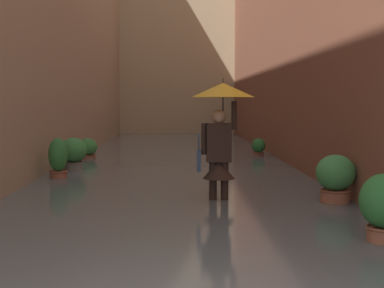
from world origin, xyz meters
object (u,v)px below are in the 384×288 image
(person_wading, at_px, (221,121))
(potted_plant_near_left, at_px, (335,181))
(potted_plant_far_right, at_px, (73,155))
(potted_plant_mid_left, at_px, (384,210))
(potted_plant_far_left, at_px, (258,149))
(potted_plant_mid_right, at_px, (58,162))
(potted_plant_near_right, at_px, (88,151))

(person_wading, distance_m, potted_plant_near_left, 1.95)
(potted_plant_far_right, relative_size, potted_plant_mid_left, 0.98)
(potted_plant_far_left, distance_m, potted_plant_mid_left, 9.81)
(potted_plant_near_left, bearing_deg, potted_plant_mid_right, -30.86)
(person_wading, bearing_deg, potted_plant_mid_left, 120.44)
(potted_plant_near_right, distance_m, potted_plant_far_right, 2.79)
(potted_plant_mid_right, xyz_separation_m, potted_plant_near_right, (0.07, -4.09, -0.12))
(potted_plant_far_left, bearing_deg, potted_plant_near_left, 90.79)
(person_wading, xyz_separation_m, potted_plant_far_left, (-1.61, -7.14, -1.04))
(potted_plant_near_right, bearing_deg, potted_plant_mid_left, 116.64)
(potted_plant_mid_left, bearing_deg, person_wading, -59.56)
(potted_plant_mid_right, bearing_deg, person_wading, 139.82)
(potted_plant_far_left, bearing_deg, potted_plant_far_right, 35.48)
(potted_plant_near_left, relative_size, potted_plant_far_right, 1.00)
(person_wading, xyz_separation_m, potted_plant_mid_left, (-1.57, 2.66, -0.87))
(potted_plant_far_left, xyz_separation_m, potted_plant_far_right, (4.59, 3.27, 0.16))
(potted_plant_far_left, height_order, potted_plant_near_left, potted_plant_near_left)
(potted_plant_far_left, xyz_separation_m, potted_plant_mid_right, (4.65, 4.58, 0.14))
(potted_plant_far_right, bearing_deg, potted_plant_far_left, -144.52)
(person_wading, height_order, potted_plant_near_right, person_wading)
(potted_plant_near_right, bearing_deg, potted_plant_far_left, -174.07)
(person_wading, distance_m, potted_plant_far_left, 7.39)
(potted_plant_far_left, xyz_separation_m, potted_plant_mid_left, (0.04, 9.81, 0.17))
(potted_plant_mid_right, xyz_separation_m, potted_plant_far_right, (-0.06, -1.31, 0.01))
(person_wading, bearing_deg, potted_plant_near_right, -64.96)
(potted_plant_far_left, xyz_separation_m, potted_plant_near_left, (-0.10, 7.41, 0.15))
(person_wading, height_order, potted_plant_far_left, person_wading)
(potted_plant_near_left, distance_m, potted_plant_mid_left, 2.40)
(person_wading, bearing_deg, potted_plant_near_left, 170.94)
(potted_plant_far_left, height_order, potted_plant_near_right, potted_plant_near_right)
(potted_plant_far_right, bearing_deg, potted_plant_near_right, -87.35)
(person_wading, xyz_separation_m, potted_plant_near_left, (-1.71, 0.27, -0.89))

